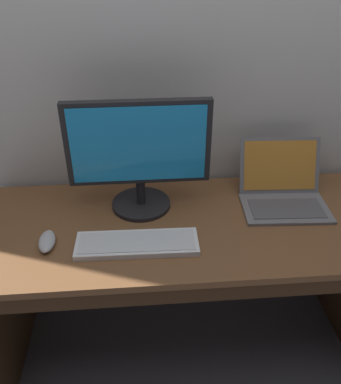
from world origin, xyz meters
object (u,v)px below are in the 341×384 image
object	(u,v)px
wired_keyboard	(137,244)
computer_mouse	(47,241)
laptop_space_gray	(283,193)
external_monitor	(139,153)

from	to	relation	value
wired_keyboard	computer_mouse	world-z (taller)	computer_mouse
laptop_space_gray	wired_keyboard	xyz separation A→B (m)	(-0.58, -0.22, -0.03)
external_monitor	wired_keyboard	world-z (taller)	external_monitor
laptop_space_gray	computer_mouse	bearing A→B (deg)	-167.96
wired_keyboard	computer_mouse	size ratio (longest dim) A/B	3.56
external_monitor	computer_mouse	size ratio (longest dim) A/B	4.37
computer_mouse	wired_keyboard	bearing A→B (deg)	-8.95
laptop_space_gray	external_monitor	size ratio (longest dim) A/B	0.66
external_monitor	computer_mouse	xyz separation A→B (m)	(-0.33, -0.20, -0.23)
external_monitor	wired_keyboard	size ratio (longest dim) A/B	1.23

